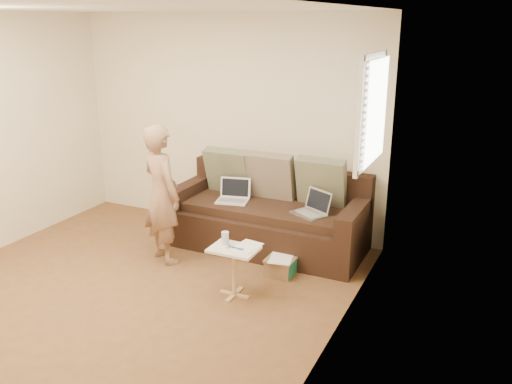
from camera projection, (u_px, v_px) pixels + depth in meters
floor at (114, 302)px, 4.96m from camera, size 4.50×4.50×0.00m
ceiling at (87, 7)px, 4.16m from camera, size 4.50×4.50×0.00m
wall_back at (226, 124)px, 6.50m from camera, size 4.00×0.00×4.00m
wall_right at (325, 199)px, 3.75m from camera, size 0.00×4.50×4.50m
window_blinds at (373, 111)px, 4.94m from camera, size 0.12×0.88×1.08m
sofa at (267, 212)px, 6.05m from camera, size 2.20×0.95×0.85m
pillow_left at (228, 171)px, 6.35m from camera, size 0.55×0.29×0.57m
pillow_mid at (271, 176)px, 6.13m from camera, size 0.55×0.27×0.57m
pillow_right at (321, 182)px, 5.91m from camera, size 0.55×0.28×0.57m
laptop_silver at (309, 215)px, 5.69m from camera, size 0.44×0.40×0.24m
laptop_white at (232, 202)px, 6.09m from camera, size 0.40×0.33×0.26m
person at (162, 194)px, 5.62m from camera, size 0.65×0.57×1.50m
side_table at (234, 272)px, 5.01m from camera, size 0.44×0.31×0.49m
drinking_glass at (225, 238)px, 5.01m from camera, size 0.07×0.07×0.12m
scissors at (236, 248)px, 4.92m from camera, size 0.20×0.15×0.02m
paper_on_table at (246, 247)px, 4.96m from camera, size 0.25×0.33×0.00m
striped_box at (281, 266)px, 5.49m from camera, size 0.29×0.29×0.18m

